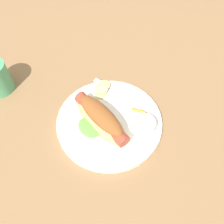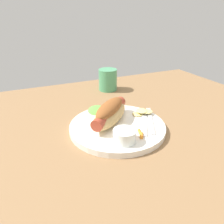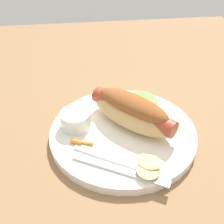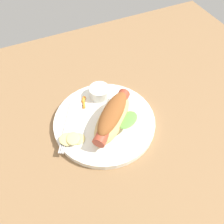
{
  "view_description": "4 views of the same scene",
  "coord_description": "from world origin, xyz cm",
  "views": [
    {
      "loc": [
        31.55,
        3.27,
        51.24
      ],
      "look_at": [
        0.07,
        1.68,
        5.39
      ],
      "focal_mm": 38.22,
      "sensor_mm": 36.0,
      "label": 1
    },
    {
      "loc": [
        21.72,
        46.31,
        29.55
      ],
      "look_at": [
        1.56,
        0.88,
        5.54
      ],
      "focal_mm": 33.6,
      "sensor_mm": 36.0,
      "label": 2
    },
    {
      "loc": [
        -37.91,
        7.76,
        34.89
      ],
      "look_at": [
        1.17,
        2.83,
        4.9
      ],
      "focal_mm": 45.49,
      "sensor_mm": 36.0,
      "label": 3
    },
    {
      "loc": [
        -13.33,
        -33.18,
        51.44
      ],
      "look_at": [
        1.36,
        -0.72,
        6.2
      ],
      "focal_mm": 38.57,
      "sensor_mm": 36.0,
      "label": 4
    }
  ],
  "objects": [
    {
      "name": "sauce_ramekin",
      "position": [
        2.08,
        9.26,
        3.12
      ],
      "size": [
        5.48,
        5.48,
        3.03
      ],
      "primitive_type": "cylinder",
      "color": "white",
      "rests_on": "plate"
    },
    {
      "name": "drinking_cup",
      "position": [
        -10.21,
        -29.81,
        4.3
      ],
      "size": [
        7.41,
        7.41,
        8.6
      ],
      "primitive_type": "cylinder",
      "color": "#4C9E6B",
      "rests_on": "ground_plane"
    },
    {
      "name": "knife",
      "position": [
        -6.98,
        3.54,
        1.78
      ],
      "size": [
        8.53,
        12.63,
        0.36
      ],
      "primitive_type": "cube",
      "rotation": [
        0.0,
        0.0,
        4.16
      ],
      "color": "silver",
      "rests_on": "plate"
    },
    {
      "name": "carrot_garnish",
      "position": [
        -2.83,
        8.69,
        2.0
      ],
      "size": [
        2.09,
        3.89,
        0.88
      ],
      "color": "orange",
      "rests_on": "plate"
    },
    {
      "name": "fork",
      "position": [
        -9.17,
        3.3,
        1.8
      ],
      "size": [
        8.56,
        14.26,
        0.4
      ],
      "rotation": [
        0.0,
        0.0,
        4.21
      ],
      "color": "silver",
      "rests_on": "plate"
    },
    {
      "name": "plate",
      "position": [
        -0.34,
        1.01,
        0.8
      ],
      "size": [
        26.12,
        26.12,
        1.6
      ],
      "primitive_type": "cylinder",
      "color": "white",
      "rests_on": "ground_plane"
    },
    {
      "name": "ground_plane",
      "position": [
        0.0,
        0.0,
        -0.9
      ],
      "size": [
        120.0,
        90.0,
        1.8
      ],
      "primitive_type": "cube",
      "color": "olive"
    },
    {
      "name": "hot_dog",
      "position": [
        1.47,
        -0.91,
        4.56
      ],
      "size": [
        16.54,
        16.08,
        6.02
      ],
      "rotation": [
        0.0,
        0.0,
        3.9
      ],
      "color": "tan",
      "rests_on": "plate"
    },
    {
      "name": "chips_pile",
      "position": [
        -9.36,
        -1.49,
        2.37
      ],
      "size": [
        6.88,
        5.33,
        1.47
      ],
      "color": "#D9C87A",
      "rests_on": "plate"
    }
  ]
}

